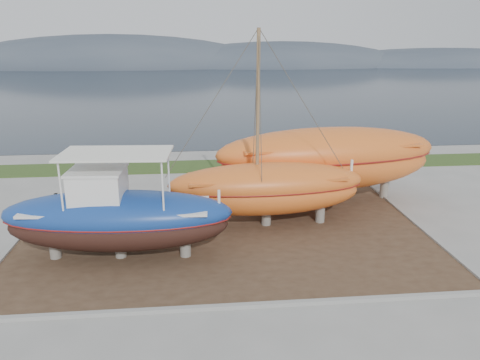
{
  "coord_description": "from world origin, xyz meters",
  "views": [
    {
      "loc": [
        -1.22,
        -15.55,
        8.64
      ],
      "look_at": [
        0.69,
        4.0,
        2.54
      ],
      "focal_mm": 35.0,
      "sensor_mm": 36.0,
      "label": 1
    }
  ],
  "objects_px": {
    "white_dinghy": "(92,209)",
    "orange_sailboat": "(268,132)",
    "blue_caique": "(117,206)",
    "orange_bare_hull": "(327,166)"
  },
  "relations": [
    {
      "from": "white_dinghy",
      "to": "orange_sailboat",
      "type": "height_order",
      "value": "orange_sailboat"
    },
    {
      "from": "blue_caique",
      "to": "orange_bare_hull",
      "type": "distance_m",
      "value": 11.5
    },
    {
      "from": "white_dinghy",
      "to": "orange_sailboat",
      "type": "distance_m",
      "value": 9.18
    },
    {
      "from": "blue_caique",
      "to": "white_dinghy",
      "type": "xyz_separation_m",
      "value": [
        -1.89,
        4.05,
        -1.56
      ]
    },
    {
      "from": "white_dinghy",
      "to": "orange_bare_hull",
      "type": "bearing_deg",
      "value": -0.0
    },
    {
      "from": "blue_caique",
      "to": "white_dinghy",
      "type": "relative_size",
      "value": 2.21
    },
    {
      "from": "blue_caique",
      "to": "orange_sailboat",
      "type": "distance_m",
      "value": 7.29
    },
    {
      "from": "blue_caique",
      "to": "white_dinghy",
      "type": "bearing_deg",
      "value": 118.71
    },
    {
      "from": "blue_caique",
      "to": "orange_bare_hull",
      "type": "bearing_deg",
      "value": 33.28
    },
    {
      "from": "white_dinghy",
      "to": "orange_bare_hull",
      "type": "relative_size",
      "value": 0.34
    }
  ]
}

